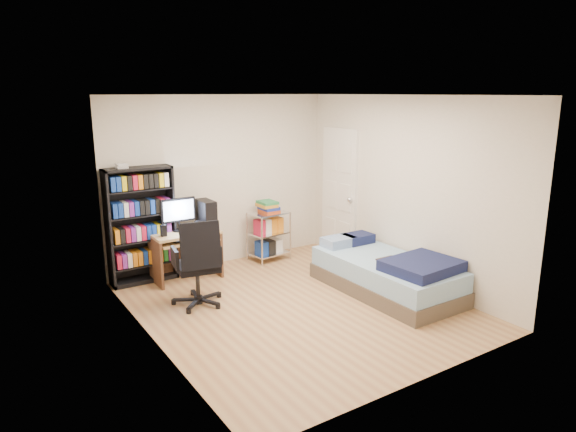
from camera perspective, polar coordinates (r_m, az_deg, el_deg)
room at (r=5.96m, az=0.94°, el=1.18°), size 3.58×4.08×2.58m
media_shelf at (r=7.16m, az=-16.03°, el=-0.86°), size 0.89×0.30×1.64m
computer_desk at (r=7.23m, az=-10.84°, el=-2.05°), size 0.90×0.52×1.13m
office_chair at (r=6.33m, az=-9.92°, el=-6.82°), size 0.74×0.74×1.08m
wire_cart at (r=7.83m, az=-2.17°, el=-0.66°), size 0.61×0.47×0.92m
bed at (r=6.79m, az=10.96°, el=-6.29°), size 1.00×1.99×0.57m
door at (r=8.08m, az=5.72°, el=2.60°), size 0.12×0.80×2.00m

